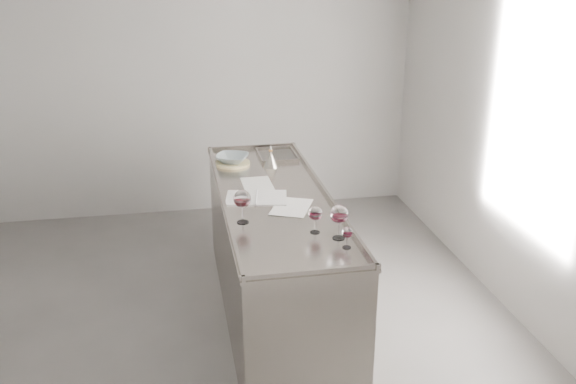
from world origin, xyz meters
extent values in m
cube|color=#524F4D|center=(0.00, 0.00, -0.01)|extent=(4.50, 5.00, 0.02)
cube|color=#A29F9D|center=(0.00, 2.51, 1.40)|extent=(4.50, 0.02, 2.80)
cube|color=#A29F9D|center=(2.26, 0.00, 1.40)|extent=(0.02, 5.00, 2.80)
cube|color=gray|center=(0.50, 0.30, 0.46)|extent=(0.75, 2.40, 0.92)
cube|color=gray|center=(0.50, 0.30, 0.93)|extent=(0.77, 2.42, 0.02)
cube|color=gray|center=(0.50, -0.89, 0.96)|extent=(0.77, 0.02, 0.03)
cube|color=gray|center=(0.50, 1.49, 0.96)|extent=(0.77, 0.02, 0.03)
cube|color=gray|center=(0.14, 0.30, 0.96)|extent=(0.02, 2.42, 0.03)
cube|color=gray|center=(0.86, 0.30, 0.96)|extent=(0.02, 2.42, 0.03)
cube|color=#595654|center=(0.68, 1.22, 0.94)|extent=(0.30, 0.38, 0.01)
cylinder|color=white|center=(0.23, -0.12, 0.94)|extent=(0.08, 0.08, 0.00)
cylinder|color=white|center=(0.23, -0.12, 1.00)|extent=(0.01, 0.01, 0.11)
ellipsoid|color=white|center=(0.23, -0.12, 1.10)|extent=(0.11, 0.11, 0.12)
cylinder|color=#33060B|center=(0.23, -0.12, 1.08)|extent=(0.08, 0.08, 0.03)
cylinder|color=white|center=(0.64, -0.36, 0.94)|extent=(0.06, 0.06, 0.00)
cylinder|color=white|center=(0.64, -0.36, 0.99)|extent=(0.01, 0.01, 0.08)
ellipsoid|color=white|center=(0.64, -0.36, 1.07)|extent=(0.09, 0.09, 0.09)
cylinder|color=#330710|center=(0.64, -0.36, 1.05)|extent=(0.06, 0.06, 0.02)
cylinder|color=white|center=(0.76, -0.47, 0.94)|extent=(0.08, 0.08, 0.00)
cylinder|color=white|center=(0.76, -0.47, 1.00)|extent=(0.01, 0.01, 0.10)
ellipsoid|color=white|center=(0.76, -0.47, 1.10)|extent=(0.11, 0.11, 0.11)
cylinder|color=#360712|center=(0.76, -0.47, 1.07)|extent=(0.08, 0.08, 0.02)
cylinder|color=white|center=(0.78, -0.60, 0.94)|extent=(0.05, 0.05, 0.00)
cylinder|color=white|center=(0.78, -0.60, 0.98)|extent=(0.01, 0.01, 0.06)
ellipsoid|color=white|center=(0.78, -0.60, 1.04)|extent=(0.06, 0.06, 0.07)
cylinder|color=#320611|center=(0.78, -0.60, 1.02)|extent=(0.05, 0.05, 0.01)
cube|color=white|center=(0.26, 0.29, 0.95)|extent=(0.25, 0.32, 0.01)
cube|color=white|center=(0.47, 0.26, 0.95)|extent=(0.25, 0.32, 0.01)
cylinder|color=white|center=(0.37, 0.28, 0.95)|extent=(0.06, 0.29, 0.01)
cube|color=silver|center=(0.42, 0.58, 0.94)|extent=(0.22, 0.31, 0.00)
cube|color=silver|center=(0.58, 0.07, 0.94)|extent=(0.35, 0.41, 0.00)
cylinder|color=beige|center=(0.29, 1.08, 0.95)|extent=(0.35, 0.35, 0.02)
imported|color=gray|center=(0.29, 1.08, 0.99)|extent=(0.33, 0.33, 0.06)
cone|color=gray|center=(0.58, 0.95, 0.99)|extent=(0.12, 0.12, 0.11)
cylinder|color=gray|center=(0.58, 0.95, 1.06)|extent=(0.02, 0.02, 0.03)
cylinder|color=#A7682E|center=(0.58, 0.95, 1.08)|extent=(0.03, 0.03, 0.01)
cone|color=gray|center=(0.58, 0.95, 1.10)|extent=(0.02, 0.02, 0.04)
camera|label=1|loc=(-0.19, -3.86, 2.55)|focal=40.00mm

